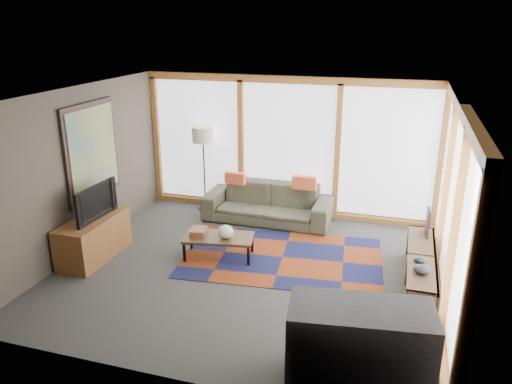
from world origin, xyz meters
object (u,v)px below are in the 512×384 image
(bookshelf, at_px, (420,272))
(bar_counter, at_px, (359,347))
(tv_console, at_px, (94,238))
(coffee_table, at_px, (219,247))
(television, at_px, (91,201))
(floor_lamp, at_px, (204,169))
(sofa, at_px, (268,203))

(bookshelf, distance_m, bar_counter, 2.29)
(bookshelf, distance_m, tv_console, 4.88)
(coffee_table, bearing_deg, bookshelf, -1.83)
(coffee_table, xyz_separation_m, television, (-1.86, -0.51, 0.74))
(coffee_table, distance_m, bar_counter, 3.31)
(floor_lamp, distance_m, bar_counter, 5.43)
(tv_console, xyz_separation_m, bar_counter, (4.24, -1.73, 0.13))
(floor_lamp, bearing_deg, television, -108.91)
(sofa, distance_m, bar_counter, 4.48)
(sofa, bearing_deg, television, -134.41)
(coffee_table, bearing_deg, tv_console, -163.35)
(coffee_table, bearing_deg, bar_counter, -43.87)
(television, bearing_deg, tv_console, 178.77)
(sofa, height_order, tv_console, sofa)
(floor_lamp, bearing_deg, sofa, -10.18)
(tv_console, bearing_deg, television, 85.72)
(sofa, relative_size, bar_counter, 1.63)
(sofa, relative_size, bookshelf, 1.12)
(coffee_table, xyz_separation_m, bookshelf, (3.00, -0.10, 0.08))
(sofa, height_order, bar_counter, bar_counter)
(bookshelf, height_order, bar_counter, bar_counter)
(television, relative_size, bar_counter, 0.66)
(floor_lamp, bearing_deg, tv_console, -108.67)
(floor_lamp, height_order, bookshelf, floor_lamp)
(coffee_table, height_order, television, television)
(sofa, height_order, floor_lamp, floor_lamp)
(tv_console, xyz_separation_m, television, (0.00, 0.04, 0.60))
(tv_console, relative_size, bar_counter, 0.91)
(floor_lamp, distance_m, coffee_table, 2.27)
(coffee_table, distance_m, tv_console, 1.95)
(bar_counter, bearing_deg, bookshelf, 66.46)
(floor_lamp, xyz_separation_m, tv_console, (-0.84, -2.48, -0.49))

